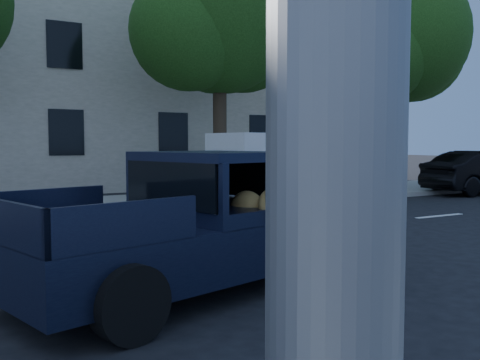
{
  "coord_description": "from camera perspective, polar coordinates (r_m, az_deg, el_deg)",
  "views": [
    {
      "loc": [
        -2.93,
        -5.72,
        1.84
      ],
      "look_at": [
        0.24,
        -0.13,
        1.39
      ],
      "focal_mm": 40.0,
      "sensor_mm": 36.0,
      "label": 1
    }
  ],
  "objects": [
    {
      "name": "street_tree_right",
      "position": [
        22.47,
        16.86,
        13.75
      ],
      "size": [
        6.0,
        5.2,
        8.6
      ],
      "color": "#332619",
      "rests_on": "ground"
    },
    {
      "name": "ground",
      "position": [
        6.68,
        -2.36,
        -12.0
      ],
      "size": [
        120.0,
        120.0,
        0.0
      ],
      "primitive_type": "plane",
      "color": "black",
      "rests_on": "ground"
    },
    {
      "name": "street_tree_mid",
      "position": [
        17.71,
        -2.13,
        16.62
      ],
      "size": [
        6.0,
        5.2,
        8.6
      ],
      "color": "#332619",
      "rests_on": "ground"
    },
    {
      "name": "mail_truck",
      "position": [
        14.61,
        4.07,
        0.34
      ],
      "size": [
        4.0,
        2.35,
        2.09
      ],
      "rotation": [
        0.0,
        0.0,
        0.13
      ],
      "color": "silver",
      "rests_on": "ground"
    },
    {
      "name": "building_main",
      "position": [
        23.15,
        -14.73,
        10.46
      ],
      "size": [
        26.0,
        6.0,
        9.0
      ],
      "primitive_type": "cube",
      "color": "beige",
      "rests_on": "ground"
    },
    {
      "name": "pickup_truck",
      "position": [
        6.67,
        -4.7,
        -6.88
      ],
      "size": [
        5.15,
        3.1,
        1.73
      ],
      "rotation": [
        0.0,
        0.0,
        0.26
      ],
      "color": "black",
      "rests_on": "ground"
    },
    {
      "name": "lane_stripes",
      "position": [
        10.53,
        -1.12,
        -6.05
      ],
      "size": [
        21.6,
        0.14,
        0.01
      ],
      "primitive_type": null,
      "color": "silver",
      "rests_on": "ground"
    },
    {
      "name": "far_sidewalk",
      "position": [
        15.3,
        -18.31,
        -2.83
      ],
      "size": [
        60.0,
        4.0,
        0.15
      ],
      "primitive_type": "cube",
      "color": "gray",
      "rests_on": "ground"
    }
  ]
}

